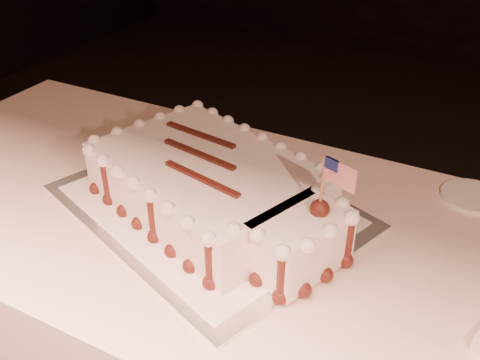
% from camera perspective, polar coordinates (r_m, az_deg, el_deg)
% --- Properties ---
extents(cake_board, '(0.75, 0.66, 0.01)m').
position_cam_1_polar(cake_board, '(1.17, -3.47, -2.81)').
color(cake_board, silver).
rests_on(cake_board, banquet_table).
extents(doily, '(0.67, 0.59, 0.00)m').
position_cam_1_polar(doily, '(1.17, -3.47, -2.61)').
color(doily, white).
rests_on(doily, cake_board).
extents(sheet_cake, '(0.62, 0.47, 0.24)m').
position_cam_1_polar(sheet_cake, '(1.11, -2.49, -0.94)').
color(sheet_cake, white).
rests_on(sheet_cake, doily).
extents(side_plate, '(0.14, 0.14, 0.01)m').
position_cam_1_polar(side_plate, '(1.31, 23.54, -1.62)').
color(side_plate, white).
rests_on(side_plate, banquet_table).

